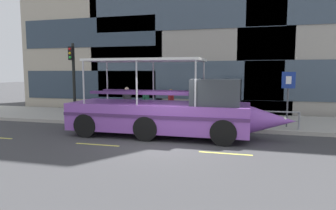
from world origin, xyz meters
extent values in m
plane|color=#3D3D3F|center=(0.00, 0.00, 0.00)|extent=(120.00, 120.00, 0.00)
cube|color=#A8A59E|center=(0.00, 5.60, 0.09)|extent=(32.00, 4.80, 0.18)
cube|color=#B2ADA3|center=(0.00, 3.11, 0.09)|extent=(32.00, 0.18, 0.18)
cube|color=#DBD64C|center=(-2.40, -0.74, 0.00)|extent=(1.80, 0.12, 0.01)
cube|color=#DBD64C|center=(2.40, -0.74, 0.00)|extent=(1.80, 0.12, 0.01)
cube|color=#2D3D4C|center=(-7.93, 8.37, 1.83)|extent=(10.07, 0.06, 2.02)
cube|color=#2D3D4C|center=(-7.93, 8.37, 5.50)|extent=(10.07, 0.06, 2.02)
cube|color=#3D4C5B|center=(-0.98, 8.37, 2.23)|extent=(12.34, 0.06, 2.45)
cube|color=#3D4C5B|center=(-0.98, 8.37, 6.68)|extent=(12.34, 0.06, 2.45)
cylinder|color=gray|center=(-0.52, 3.45, 0.96)|extent=(11.71, 0.07, 0.07)
cylinder|color=gray|center=(-0.52, 3.45, 0.57)|extent=(11.71, 0.06, 0.06)
cylinder|color=gray|center=(-6.37, 3.45, 0.57)|extent=(0.09, 0.09, 0.78)
cylinder|color=gray|center=(-4.42, 3.45, 0.57)|extent=(0.09, 0.09, 0.78)
cylinder|color=gray|center=(-2.47, 3.45, 0.57)|extent=(0.09, 0.09, 0.78)
cylinder|color=gray|center=(-0.52, 3.45, 0.57)|extent=(0.09, 0.09, 0.78)
cylinder|color=gray|center=(1.44, 3.45, 0.57)|extent=(0.09, 0.09, 0.78)
cylinder|color=gray|center=(3.39, 3.45, 0.57)|extent=(0.09, 0.09, 0.78)
cylinder|color=gray|center=(5.34, 3.45, 0.57)|extent=(0.09, 0.09, 0.78)
cylinder|color=black|center=(-6.16, 3.76, 2.24)|extent=(0.16, 0.16, 4.12)
cube|color=black|center=(-6.16, 3.56, 3.75)|extent=(0.24, 0.20, 0.72)
sphere|color=red|center=(-6.16, 3.45, 3.97)|extent=(0.14, 0.14, 0.14)
sphere|color=gold|center=(-6.16, 3.45, 3.75)|extent=(0.14, 0.14, 0.14)
sphere|color=green|center=(-6.16, 3.45, 3.53)|extent=(0.14, 0.14, 0.14)
cylinder|color=#4C4F54|center=(4.89, 4.06, 1.45)|extent=(0.08, 0.08, 2.55)
cube|color=navy|center=(4.89, 4.01, 2.38)|extent=(0.60, 0.04, 0.76)
cube|color=white|center=(4.89, 3.99, 2.38)|extent=(0.24, 0.01, 0.36)
cube|color=purple|center=(-0.63, 1.48, 0.85)|extent=(7.65, 2.49, 1.16)
cone|color=purple|center=(4.05, 1.48, 0.85)|extent=(1.72, 1.10, 1.10)
cylinder|color=purple|center=(-4.46, 1.48, 0.85)|extent=(0.38, 1.10, 1.10)
cube|color=#4D2A62|center=(-0.63, 0.22, 1.00)|extent=(7.65, 0.04, 0.12)
sphere|color=white|center=(4.49, 1.48, 0.90)|extent=(0.22, 0.22, 0.22)
cube|color=#33383D|center=(1.85, 1.48, 1.95)|extent=(1.91, 2.09, 1.04)
cube|color=silver|center=(-1.21, 1.48, 3.26)|extent=(4.98, 2.29, 0.10)
cylinder|color=#B2B2B7|center=(1.16, 2.58, 2.32)|extent=(0.07, 0.07, 1.78)
cylinder|color=#B2B2B7|center=(1.16, 0.39, 2.32)|extent=(0.07, 0.07, 1.78)
cylinder|color=#B2B2B7|center=(-1.21, 2.58, 2.32)|extent=(0.07, 0.07, 1.78)
cylinder|color=#B2B2B7|center=(-1.21, 0.39, 2.32)|extent=(0.07, 0.07, 1.78)
cylinder|color=#B2B2B7|center=(-3.58, 2.58, 2.32)|extent=(0.07, 0.07, 1.78)
cylinder|color=#B2B2B7|center=(-3.58, 0.39, 2.32)|extent=(0.07, 0.07, 1.78)
cube|color=#4D2A62|center=(-1.21, 2.08, 1.88)|extent=(4.58, 0.28, 0.12)
cube|color=#4D2A62|center=(-1.21, 0.89, 1.88)|extent=(4.58, 0.28, 0.12)
cylinder|color=black|center=(2.24, 2.63, 0.50)|extent=(1.00, 0.28, 1.00)
cylinder|color=black|center=(2.24, 0.34, 0.50)|extent=(1.00, 0.28, 1.00)
cylinder|color=black|center=(-0.83, 2.63, 0.50)|extent=(1.00, 0.28, 1.00)
cylinder|color=black|center=(-0.83, 0.34, 0.50)|extent=(1.00, 0.28, 1.00)
cylinder|color=black|center=(-3.50, 2.63, 0.50)|extent=(1.00, 0.28, 1.00)
cylinder|color=black|center=(-3.50, 0.34, 0.50)|extent=(1.00, 0.28, 1.00)
cylinder|color=black|center=(2.31, 4.38, 0.61)|extent=(0.11, 0.11, 0.85)
cylinder|color=black|center=(2.44, 4.48, 0.61)|extent=(0.11, 0.11, 0.85)
cube|color=#B7B2A8|center=(2.38, 4.43, 1.34)|extent=(0.37, 0.34, 0.60)
cylinder|color=#B7B2A8|center=(2.21, 4.30, 1.31)|extent=(0.07, 0.07, 0.54)
cylinder|color=#B7B2A8|center=(2.54, 4.56, 1.31)|extent=(0.07, 0.07, 0.54)
sphere|color=tan|center=(2.38, 4.43, 1.78)|extent=(0.23, 0.23, 0.23)
cylinder|color=#47423D|center=(-0.81, 4.53, 0.60)|extent=(0.11, 0.11, 0.83)
cylinder|color=#47423D|center=(-0.93, 4.65, 0.60)|extent=(0.11, 0.11, 0.83)
cube|color=maroon|center=(-0.87, 4.59, 1.31)|extent=(0.35, 0.35, 0.59)
cylinder|color=maroon|center=(-0.73, 4.44, 1.28)|extent=(0.07, 0.07, 0.53)
cylinder|color=maroon|center=(-1.01, 4.74, 1.28)|extent=(0.07, 0.07, 0.53)
sphere|color=#936B4C|center=(-0.87, 4.59, 1.74)|extent=(0.23, 0.23, 0.23)
cylinder|color=#1E2338|center=(-2.19, 4.13, 0.58)|extent=(0.10, 0.10, 0.81)
cylinder|color=#1E2338|center=(-2.12, 4.28, 0.58)|extent=(0.10, 0.10, 0.81)
cube|color=#236B47|center=(-2.15, 4.21, 1.27)|extent=(0.29, 0.35, 0.57)
cylinder|color=#236B47|center=(-2.24, 4.03, 1.24)|extent=(0.07, 0.07, 0.51)
cylinder|color=#236B47|center=(-2.06, 4.38, 1.24)|extent=(0.07, 0.07, 0.51)
sphere|color=beige|center=(-2.15, 4.21, 1.69)|extent=(0.22, 0.22, 0.22)
cylinder|color=black|center=(-3.57, 4.80, 0.61)|extent=(0.11, 0.11, 0.86)
cylinder|color=black|center=(-3.43, 4.89, 0.61)|extent=(0.11, 0.11, 0.86)
cube|color=#38383D|center=(-3.50, 4.84, 1.34)|extent=(0.37, 0.34, 0.61)
cylinder|color=#38383D|center=(-3.68, 4.73, 1.31)|extent=(0.07, 0.07, 0.55)
cylinder|color=#38383D|center=(-3.33, 4.96, 1.31)|extent=(0.07, 0.07, 0.55)
sphere|color=beige|center=(-3.50, 4.84, 1.79)|extent=(0.24, 0.24, 0.24)
camera|label=1|loc=(3.06, -10.76, 2.74)|focal=31.89mm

